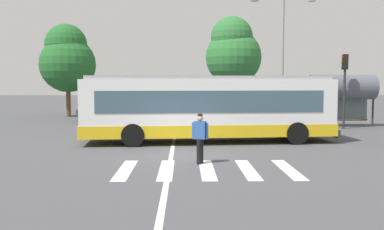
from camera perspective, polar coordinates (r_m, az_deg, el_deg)
name	(u,v)px	position (r m, az deg, el deg)	size (l,w,h in m)	color
ground_plane	(181,156)	(16.30, -1.52, -5.43)	(160.00, 160.00, 0.00)	#47474C
city_transit_bus	(208,108)	(19.96, 2.13, 0.94)	(11.75, 3.51, 3.06)	black
pedestrian_crossing_street	(200,135)	(14.65, 1.07, -2.70)	(0.56, 0.40, 1.72)	black
parked_car_charcoal	(97,110)	(32.57, -12.37, 0.69)	(2.10, 4.60, 1.35)	black
parked_car_white	(136,109)	(32.38, -7.42, 0.73)	(2.05, 4.59, 1.35)	black
parked_car_teal	(169,109)	(32.47, -3.12, 0.77)	(2.02, 4.57, 1.35)	black
parked_car_silver	(206,109)	(32.12, 1.87, 0.74)	(1.94, 4.53, 1.35)	black
parked_car_blue	(244,109)	(32.77, 6.86, 0.78)	(2.09, 4.60, 1.35)	black
traffic_light_far_corner	(345,79)	(27.23, 19.50, 4.54)	(0.33, 0.32, 4.43)	#28282B
bus_stop_shelter	(342,88)	(28.61, 19.18, 3.38)	(4.08, 1.54, 3.25)	#28282B
twin_arm_street_lamp	(282,46)	(28.84, 11.85, 8.96)	(4.28, 0.32, 8.31)	#939399
background_tree_left	(67,59)	(36.33, -16.15, 7.15)	(4.46, 4.46, 7.46)	brown
background_tree_right	(233,52)	(38.23, 5.44, 8.33)	(4.88, 4.88, 8.50)	brown
crosswalk_painted_stripes	(207,170)	(13.78, 2.01, -7.21)	(5.61, 3.25, 0.01)	silver
lane_center_line	(173,148)	(18.28, -2.58, -4.37)	(0.16, 24.00, 0.01)	silver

